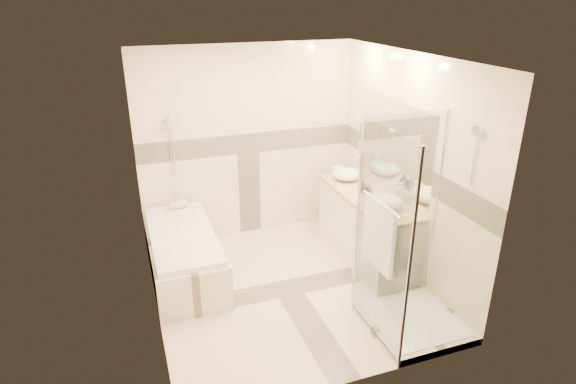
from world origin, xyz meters
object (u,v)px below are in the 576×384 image
object	(u,v)px
vanity	(366,227)
shower_enclosure	(403,281)
vessel_sink_near	(347,174)
vessel_sink_far	(384,201)
amenity_bottle_a	(368,190)
bathtub	(184,252)
amenity_bottle_b	(363,186)

from	to	relation	value
vanity	shower_enclosure	bearing A→B (deg)	-102.97
vessel_sink_near	vessel_sink_far	size ratio (longest dim) A/B	0.92
shower_enclosure	amenity_bottle_a	xyz separation A→B (m)	(0.27, 1.25, 0.42)
vanity	vessel_sink_far	bearing A→B (deg)	-93.00
vessel_sink_far	bathtub	bearing A→B (deg)	161.05
vessel_sink_near	amenity_bottle_b	distance (m)	0.43
amenity_bottle_a	shower_enclosure	bearing A→B (deg)	-102.31
vanity	vessel_sink_far	world-z (taller)	vessel_sink_far
vanity	amenity_bottle_b	bearing A→B (deg)	99.76
bathtub	vanity	distance (m)	2.18
vessel_sink_far	amenity_bottle_b	distance (m)	0.50
vessel_sink_far	amenity_bottle_a	size ratio (longest dim) A/B	2.55
bathtub	vessel_sink_far	bearing A→B (deg)	-18.95
vessel_sink_far	vessel_sink_near	bearing A→B (deg)	90.00
amenity_bottle_b	vessel_sink_far	bearing A→B (deg)	-90.00
shower_enclosure	amenity_bottle_b	world-z (taller)	shower_enclosure
shower_enclosure	amenity_bottle_a	size ratio (longest dim) A/B	13.20
bathtub	vessel_sink_near	distance (m)	2.23
vessel_sink_far	amenity_bottle_b	xyz separation A→B (m)	(0.00, 0.50, -0.01)
bathtub	vanity	world-z (taller)	vanity
bathtub	amenity_bottle_b	bearing A→B (deg)	-6.27
vessel_sink_far	amenity_bottle_a	world-z (taller)	vessel_sink_far
amenity_bottle_b	vessel_sink_near	bearing A→B (deg)	90.00
vanity	amenity_bottle_b	xyz separation A→B (m)	(-0.02, 0.12, 0.50)
bathtub	shower_enclosure	distance (m)	2.47
shower_enclosure	amenity_bottle_b	xyz separation A→B (m)	(0.27, 1.39, 0.42)
vessel_sink_near	vessel_sink_far	bearing A→B (deg)	-90.00
amenity_bottle_a	amenity_bottle_b	world-z (taller)	amenity_bottle_a
bathtub	shower_enclosure	size ratio (longest dim) A/B	0.83
vessel_sink_far	amenity_bottle_a	bearing A→B (deg)	90.00
vanity	vessel_sink_near	distance (m)	0.74
bathtub	vessel_sink_near	bearing A→B (deg)	5.28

